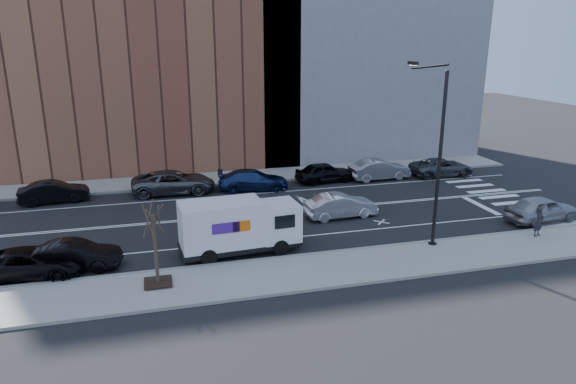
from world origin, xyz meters
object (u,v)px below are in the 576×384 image
pedestrian (539,221)px  near_parked_front (542,209)px  far_parked_b (54,192)px  driving_sedan (341,206)px  fedex_van (239,226)px

pedestrian → near_parked_front: bearing=26.5°
far_parked_b → pedestrian: (26.48, -13.62, 0.25)m
far_parked_b → driving_sedan: size_ratio=0.99×
driving_sedan → pedestrian: pedestrian is taller
fedex_van → pedestrian: (16.03, -2.23, -0.49)m
fedex_van → driving_sedan: (6.88, 3.79, -0.73)m
fedex_van → pedestrian: bearing=-12.2°
driving_sedan → pedestrian: bearing=-126.9°
fedex_van → pedestrian: 16.19m
near_parked_front → far_parked_b: bearing=61.7°
far_parked_b → pedestrian: pedestrian is taller
far_parked_b → near_parked_front: bearing=-118.2°
near_parked_front → pedestrian: bearing=130.1°
near_parked_front → pedestrian: pedestrian is taller
far_parked_b → pedestrian: 29.78m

